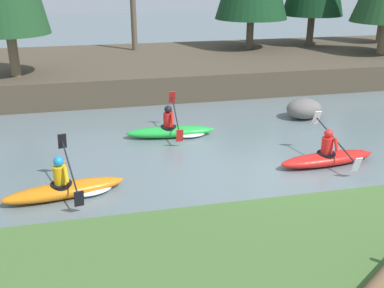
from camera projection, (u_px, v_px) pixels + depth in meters
The scene contains 6 objects.
ground_plane at pixel (266, 174), 11.41m from camera, with size 90.00×90.00×0.00m, color slate.
riverbank_far at pixel (181, 67), 21.11m from camera, with size 44.00×8.46×1.05m.
kayaker_lead at pixel (328, 157), 11.85m from camera, with size 2.79×2.07×1.20m.
kayaker_middle at pixel (174, 131), 13.84m from camera, with size 2.79×2.07×1.20m.
kayaker_trailing at pixel (69, 188), 10.23m from camera, with size 2.79×2.06×1.20m.
boulder_midstream at pixel (304, 109), 15.47m from camera, with size 1.23×0.97×0.70m.
Camera 1 is at (-4.13, -9.67, 4.87)m, focal length 42.00 mm.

